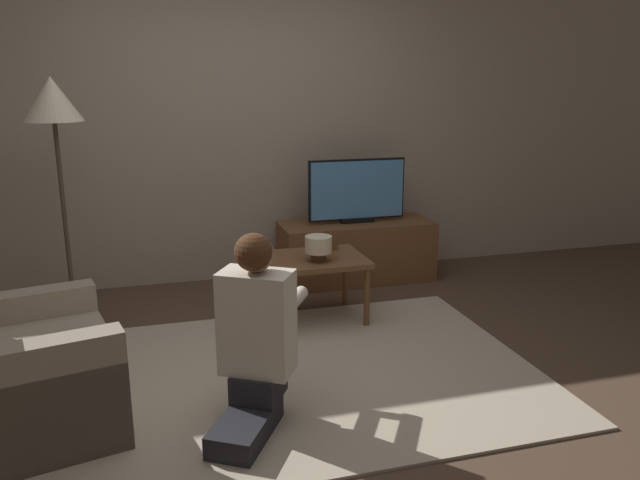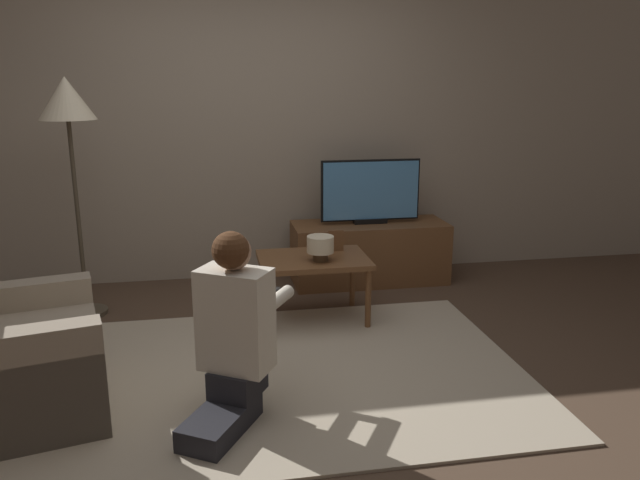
{
  "view_description": "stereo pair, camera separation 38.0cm",
  "coord_description": "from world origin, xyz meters",
  "px_view_note": "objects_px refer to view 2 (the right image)",
  "views": [
    {
      "loc": [
        -0.72,
        -3.13,
        1.64
      ],
      "look_at": [
        0.35,
        0.58,
        0.63
      ],
      "focal_mm": 35.0,
      "sensor_mm": 36.0,
      "label": 1
    },
    {
      "loc": [
        -0.35,
        -3.22,
        1.64
      ],
      "look_at": [
        0.35,
        0.58,
        0.63
      ],
      "focal_mm": 35.0,
      "sensor_mm": 36.0,
      "label": 2
    }
  ],
  "objects_px": {
    "tv": "(370,191)",
    "armchair": "(9,360)",
    "floor_lamp": "(68,115)",
    "person_kneeling": "(234,331)",
    "table_lamp": "(320,246)",
    "coffee_table": "(313,265)"
  },
  "relations": [
    {
      "from": "person_kneeling",
      "to": "table_lamp",
      "type": "bearing_deg",
      "value": -88.02
    },
    {
      "from": "coffee_table",
      "to": "floor_lamp",
      "type": "bearing_deg",
      "value": 165.83
    },
    {
      "from": "floor_lamp",
      "to": "table_lamp",
      "type": "xyz_separation_m",
      "value": [
        1.61,
        -0.49,
        -0.85
      ]
    },
    {
      "from": "armchair",
      "to": "floor_lamp",
      "type": "bearing_deg",
      "value": -17.46
    },
    {
      "from": "person_kneeling",
      "to": "floor_lamp",
      "type": "bearing_deg",
      "value": -27.61
    },
    {
      "from": "coffee_table",
      "to": "table_lamp",
      "type": "xyz_separation_m",
      "value": [
        0.03,
        -0.09,
        0.16
      ]
    },
    {
      "from": "floor_lamp",
      "to": "table_lamp",
      "type": "bearing_deg",
      "value": -16.98
    },
    {
      "from": "floor_lamp",
      "to": "tv",
      "type": "bearing_deg",
      "value": 9.47
    },
    {
      "from": "armchair",
      "to": "table_lamp",
      "type": "bearing_deg",
      "value": -75.24
    },
    {
      "from": "coffee_table",
      "to": "floor_lamp",
      "type": "height_order",
      "value": "floor_lamp"
    },
    {
      "from": "armchair",
      "to": "person_kneeling",
      "type": "relative_size",
      "value": 1.06
    },
    {
      "from": "tv",
      "to": "table_lamp",
      "type": "relative_size",
      "value": 4.5
    },
    {
      "from": "armchair",
      "to": "person_kneeling",
      "type": "height_order",
      "value": "person_kneeling"
    },
    {
      "from": "floor_lamp",
      "to": "person_kneeling",
      "type": "distance_m",
      "value": 2.11
    },
    {
      "from": "tv",
      "to": "floor_lamp",
      "type": "xyz_separation_m",
      "value": [
        -2.17,
        -0.36,
        0.65
      ]
    },
    {
      "from": "floor_lamp",
      "to": "person_kneeling",
      "type": "xyz_separation_m",
      "value": [
        0.98,
        -1.62,
        -0.94
      ]
    },
    {
      "from": "floor_lamp",
      "to": "armchair",
      "type": "relative_size",
      "value": 1.65
    },
    {
      "from": "floor_lamp",
      "to": "person_kneeling",
      "type": "relative_size",
      "value": 1.75
    },
    {
      "from": "tv",
      "to": "armchair",
      "type": "bearing_deg",
      "value": -142.42
    },
    {
      "from": "tv",
      "to": "armchair",
      "type": "height_order",
      "value": "tv"
    },
    {
      "from": "coffee_table",
      "to": "person_kneeling",
      "type": "height_order",
      "value": "person_kneeling"
    },
    {
      "from": "coffee_table",
      "to": "armchair",
      "type": "relative_size",
      "value": 0.74
    }
  ]
}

